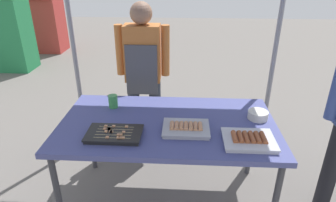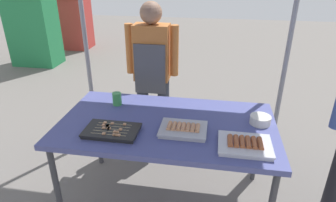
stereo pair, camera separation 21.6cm
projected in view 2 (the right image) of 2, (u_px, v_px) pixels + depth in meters
ground_plane at (167, 199)px, 2.51m from camera, size 18.00×18.00×0.00m
stall_table at (167, 128)px, 2.21m from camera, size 1.60×0.90×0.75m
tray_grilled_sausages at (245, 144)px, 1.88m from camera, size 0.34×0.27×0.05m
tray_meat_skewers at (112, 131)px, 2.04m from camera, size 0.38×0.24×0.04m
tray_pork_links at (183, 129)px, 2.05m from camera, size 0.33×0.25×0.05m
condiment_bowl at (260, 120)px, 2.15m from camera, size 0.15×0.15×0.06m
drink_cup_near_edge at (117, 99)px, 2.43m from camera, size 0.07×0.07×0.11m
vendor_woman at (152, 67)px, 2.90m from camera, size 0.52×0.22×1.51m
neighbor_stall_left at (71, 11)px, 6.58m from camera, size 0.74×0.61×1.64m
neighbor_stall_right at (30, 15)px, 5.43m from camera, size 0.84×0.55×1.86m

